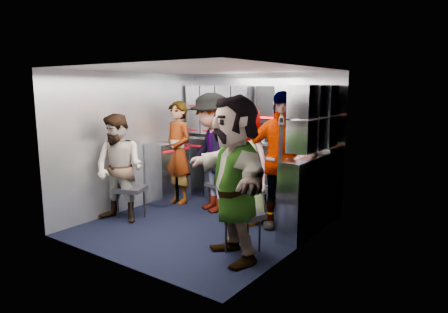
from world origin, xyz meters
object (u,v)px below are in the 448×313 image
Objects in this scene: jump_seat_mid_left at (219,186)px; attendant_arc_b at (212,153)px; jump_seat_near_left at (130,191)px; attendant_arc_c at (245,165)px; jump_seat_near_right at (243,217)px; attendant_arc_d at (280,161)px; attendant_standing at (178,152)px; attendant_arc_a at (119,169)px; jump_seat_mid_right at (285,193)px; attendant_arc_e at (234,179)px; jump_seat_center at (252,189)px.

jump_seat_mid_left is 0.58m from attendant_arc_b.
attendant_arc_c is (1.42, 0.84, 0.40)m from jump_seat_near_left.
jump_seat_near_right is 0.28× the size of attendant_arc_d.
attendant_standing is 0.74m from attendant_arc_b.
jump_seat_mid_left is 0.89m from attendant_arc_c.
attendant_arc_d reaches higher than attendant_arc_a.
attendant_standing is at bearing -177.72° from jump_seat_mid_right.
attendant_arc_c is 0.90× the size of attendant_arc_e.
attendant_arc_d is at bearing 16.74° from attendant_arc_a.
attendant_arc_b is (0.73, 0.97, 0.49)m from jump_seat_near_left.
jump_seat_mid_left is 0.22× the size of attendant_arc_b.
attendant_arc_a is at bearing -118.80° from jump_seat_mid_left.
attendant_arc_e reaches higher than attendant_arc_b.
attendant_arc_d is (-0.07, 1.01, 0.49)m from jump_seat_near_right.
attendant_arc_c is at bearing -90.00° from jump_seat_center.
jump_seat_near_left is at bearing -150.21° from jump_seat_mid_right.
attendant_arc_c is (0.69, -0.14, -0.09)m from attendant_arc_b.
attendant_arc_b is at bearing 167.54° from attendant_arc_e.
jump_seat_mid_right is at bearing 31.73° from attendant_arc_c.
attendant_standing is (-1.99, 1.11, 0.41)m from jump_seat_near_right.
attendant_arc_c is (-0.49, -0.26, 0.37)m from jump_seat_mid_right.
attendant_arc_b is (-1.25, 1.06, 0.48)m from jump_seat_near_right.
attendant_arc_e reaches higher than jump_seat_near_right.
attendant_arc_a is at bearing -146.32° from jump_seat_mid_right.
jump_seat_near_right is at bearing 122.33° from attendant_arc_e.
attendant_arc_e is at bearing -108.93° from attendant_arc_d.
jump_seat_mid_left is at bearing 168.70° from jump_seat_center.
attendant_arc_a is 1.99m from attendant_arc_e.
attendant_arc_a is (0.00, -0.18, 0.35)m from jump_seat_near_left.
attendant_arc_b is at bearing -176.50° from jump_seat_center.
jump_seat_center is 1.24m from jump_seat_near_right.
attendant_standing reaches higher than jump_seat_near_right.
attendant_arc_e is (1.25, -1.42, 0.55)m from jump_seat_mid_left.
attendant_arc_a is (0.00, -1.20, -0.07)m from attendant_standing.
jump_seat_near_left is 0.28× the size of attendant_arc_e.
attendant_arc_b reaches higher than attendant_arc_c.
attendant_arc_d is at bearing -90.00° from jump_seat_mid_right.
jump_seat_near_right reaches higher than jump_seat_near_left.
jump_seat_mid_right is at bearing 93.52° from jump_seat_near_right.
attendant_arc_d is at bearing 13.03° from attendant_arc_c.
attendant_arc_e is at bearing -48.65° from jump_seat_mid_left.
attendant_arc_e reaches higher than attendant_standing.
jump_seat_mid_right reaches higher than jump_seat_mid_left.
jump_seat_mid_left is at bearing 22.99° from attendant_standing.
attendant_arc_d is (1.91, -0.10, 0.09)m from attendant_standing.
jump_seat_near_left is at bearing -145.73° from attendant_arc_c.
attendant_standing is at bearing 76.95° from attendant_arc_a.
attendant_arc_e reaches higher than jump_seat_center.
jump_seat_near_right is (1.25, -1.24, 0.07)m from jump_seat_mid_left.
attendant_arc_a reaches higher than jump_seat_near_right.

